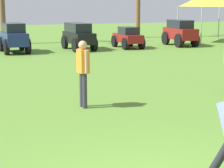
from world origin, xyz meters
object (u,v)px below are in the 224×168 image
at_px(teammate_near_sideline, 83,68).
at_px(parked_car_slot_e, 79,35).
at_px(parked_car_slot_g, 180,32).
at_px(parked_car_slot_f, 128,37).
at_px(parked_car_slot_d, 14,37).

height_order(teammate_near_sideline, parked_car_slot_e, teammate_near_sideline).
bearing_deg(teammate_near_sideline, parked_car_slot_g, 54.34).
bearing_deg(parked_car_slot_f, parked_car_slot_e, -179.89).
relative_size(parked_car_slot_d, parked_car_slot_e, 0.97).
distance_m(teammate_near_sideline, parked_car_slot_f, 12.93).
xyz_separation_m(parked_car_slot_e, parked_car_slot_f, (2.65, 0.01, -0.16)).
xyz_separation_m(parked_car_slot_d, parked_car_slot_f, (5.85, 0.19, -0.18)).
height_order(teammate_near_sideline, parked_car_slot_d, teammate_near_sideline).
bearing_deg(teammate_near_sideline, parked_car_slot_d, 92.01).
height_order(parked_car_slot_e, parked_car_slot_g, parked_car_slot_g).
bearing_deg(parked_car_slot_d, parked_car_slot_e, 3.36).
distance_m(parked_car_slot_d, parked_car_slot_f, 5.85).
distance_m(teammate_near_sideline, parked_car_slot_e, 12.05).
bearing_deg(parked_car_slot_g, parked_car_slot_d, -177.53).
bearing_deg(parked_car_slot_e, parked_car_slot_d, -176.64).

